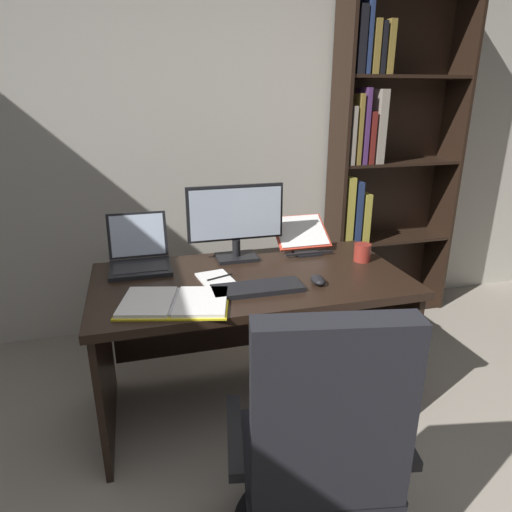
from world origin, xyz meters
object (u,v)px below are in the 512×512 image
at_px(notepad, 216,279).
at_px(pen, 220,277).
at_px(laptop, 139,257).
at_px(reading_stand_with_book, 302,235).
at_px(open_binder, 174,302).
at_px(coffee_mug, 362,252).
at_px(bookshelf, 379,163).
at_px(monitor, 236,222).
at_px(office_chair, 319,465).
at_px(computer_mouse, 318,280).
at_px(desk, 247,308).
at_px(keyboard, 257,288).

height_order(notepad, pen, pen).
bearing_deg(laptop, reading_stand_with_book, 3.61).
xyz_separation_m(laptop, open_binder, (0.13, -0.51, -0.04)).
xyz_separation_m(reading_stand_with_book, pen, (-0.55, -0.34, -0.07)).
distance_m(pen, coffee_mug, 0.80).
relative_size(bookshelf, notepad, 10.95).
bearing_deg(open_binder, reading_stand_with_book, 49.57).
bearing_deg(monitor, office_chair, -89.53).
bearing_deg(notepad, reading_stand_with_book, 30.79).
relative_size(office_chair, open_binder, 2.00).
distance_m(computer_mouse, open_binder, 0.69).
bearing_deg(computer_mouse, open_binder, -175.83).
xyz_separation_m(desk, monitor, (-0.01, 0.20, 0.42)).
xyz_separation_m(office_chair, coffee_mug, (0.64, 0.99, 0.36)).
xyz_separation_m(laptop, keyboard, (0.52, -0.46, -0.04)).
bearing_deg(office_chair, open_binder, 129.96).
xyz_separation_m(bookshelf, open_binder, (-1.58, -1.12, -0.38)).
height_order(notepad, coffee_mug, coffee_mug).
distance_m(bookshelf, coffee_mug, 1.05).
bearing_deg(bookshelf, open_binder, -144.65).
distance_m(desk, open_binder, 0.54).
bearing_deg(keyboard, office_chair, -89.25).
distance_m(laptop, notepad, 0.45).
height_order(monitor, coffee_mug, monitor).
bearing_deg(laptop, computer_mouse, -29.19).
distance_m(open_binder, pen, 0.33).
relative_size(computer_mouse, reading_stand_with_book, 0.33).
xyz_separation_m(bookshelf, monitor, (-1.19, -0.62, -0.18)).
relative_size(laptop, reading_stand_with_book, 1.06).
bearing_deg(keyboard, notepad, 133.37).
bearing_deg(office_chair, laptop, 124.14).
height_order(laptop, keyboard, laptop).
bearing_deg(reading_stand_with_book, laptop, -176.39).
xyz_separation_m(keyboard, notepad, (-0.16, 0.17, -0.01)).
relative_size(monitor, coffee_mug, 5.46).
xyz_separation_m(desk, bookshelf, (1.18, 0.82, 0.60)).
distance_m(notepad, pen, 0.02).
distance_m(office_chair, pen, 1.00).
distance_m(office_chair, reading_stand_with_book, 1.39).
xyz_separation_m(monitor, laptop, (-0.52, 0.01, -0.15)).
bearing_deg(bookshelf, pen, -146.18).
relative_size(desk, open_binder, 2.95).
height_order(office_chair, coffee_mug, office_chair).
distance_m(bookshelf, monitor, 1.36).
bearing_deg(laptop, pen, -37.17).
bearing_deg(coffee_mug, desk, 178.69).
relative_size(computer_mouse, open_binder, 0.20).
bearing_deg(open_binder, notepad, 59.44).
bearing_deg(desk, coffee_mug, -1.31).
bearing_deg(keyboard, open_binder, -172.61).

